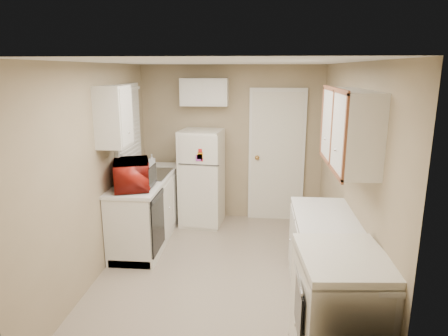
{
  "coord_description": "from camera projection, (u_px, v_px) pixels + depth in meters",
  "views": [
    {
      "loc": [
        0.41,
        -4.23,
        2.33
      ],
      "look_at": [
        0.0,
        0.5,
        1.15
      ],
      "focal_mm": 32.0,
      "sensor_mm": 36.0,
      "label": 1
    }
  ],
  "objects": [
    {
      "name": "floor",
      "position": [
        220.0,
        273.0,
        4.69
      ],
      "size": [
        3.8,
        3.8,
        0.0
      ],
      "primitive_type": "plane",
      "color": "#B1A08C",
      "rests_on": "ground"
    },
    {
      "name": "ceiling",
      "position": [
        220.0,
        62.0,
        4.11
      ],
      "size": [
        3.8,
        3.8,
        0.0
      ],
      "primitive_type": "plane",
      "color": "white",
      "rests_on": "floor"
    },
    {
      "name": "wall_left",
      "position": [
        97.0,
        172.0,
        4.52
      ],
      "size": [
        3.8,
        3.8,
        0.0
      ],
      "primitive_type": "plane",
      "color": "tan",
      "rests_on": "floor"
    },
    {
      "name": "wall_right",
      "position": [
        350.0,
        177.0,
        4.28
      ],
      "size": [
        3.8,
        3.8,
        0.0
      ],
      "primitive_type": "plane",
      "color": "tan",
      "rests_on": "floor"
    },
    {
      "name": "wall_back",
      "position": [
        232.0,
        143.0,
        6.24
      ],
      "size": [
        2.8,
        2.8,
        0.0
      ],
      "primitive_type": "plane",
      "color": "tan",
      "rests_on": "floor"
    },
    {
      "name": "wall_front",
      "position": [
        192.0,
        250.0,
        2.56
      ],
      "size": [
        2.8,
        2.8,
        0.0
      ],
      "primitive_type": "plane",
      "color": "tan",
      "rests_on": "floor"
    },
    {
      "name": "left_counter",
      "position": [
        148.0,
        208.0,
        5.54
      ],
      "size": [
        0.6,
        1.8,
        0.9
      ],
      "primitive_type": "cube",
      "color": "silver",
      "rests_on": "floor"
    },
    {
      "name": "dishwasher",
      "position": [
        157.0,
        222.0,
        4.93
      ],
      "size": [
        0.03,
        0.58,
        0.72
      ],
      "primitive_type": "cube",
      "color": "black",
      "rests_on": "floor"
    },
    {
      "name": "sink",
      "position": [
        149.0,
        177.0,
        5.59
      ],
      "size": [
        0.54,
        0.74,
        0.16
      ],
      "primitive_type": "cube",
      "color": "gray",
      "rests_on": "left_counter"
    },
    {
      "name": "microwave",
      "position": [
        132.0,
        176.0,
        4.91
      ],
      "size": [
        0.69,
        0.52,
        0.41
      ],
      "primitive_type": "imported",
      "rotation": [
        0.0,
        0.0,
        1.89
      ],
      "color": "maroon",
      "rests_on": "left_counter"
    },
    {
      "name": "soap_bottle",
      "position": [
        152.0,
        162.0,
        5.9
      ],
      "size": [
        0.11,
        0.12,
        0.21
      ],
      "primitive_type": "imported",
      "rotation": [
        0.0,
        0.0,
        0.22
      ],
      "color": "silver",
      "rests_on": "left_counter"
    },
    {
      "name": "window_blinds",
      "position": [
        128.0,
        124.0,
        5.43
      ],
      "size": [
        0.1,
        0.98,
        1.08
      ],
      "primitive_type": "cube",
      "color": "silver",
      "rests_on": "wall_left"
    },
    {
      "name": "upper_cabinet_left",
      "position": [
        113.0,
        117.0,
        4.57
      ],
      "size": [
        0.3,
        0.45,
        0.7
      ],
      "primitive_type": "cube",
      "color": "silver",
      "rests_on": "wall_left"
    },
    {
      "name": "refrigerator",
      "position": [
        202.0,
        178.0,
        6.05
      ],
      "size": [
        0.67,
        0.65,
        1.46
      ],
      "primitive_type": "cube",
      "rotation": [
        0.0,
        0.0,
        -0.12
      ],
      "color": "silver",
      "rests_on": "floor"
    },
    {
      "name": "cabinet_over_fridge",
      "position": [
        204.0,
        92.0,
        5.93
      ],
      "size": [
        0.7,
        0.3,
        0.4
      ],
      "primitive_type": "cube",
      "color": "silver",
      "rests_on": "wall_back"
    },
    {
      "name": "interior_door",
      "position": [
        276.0,
        156.0,
        6.18
      ],
      "size": [
        0.86,
        0.06,
        2.08
      ],
      "primitive_type": "cube",
      "color": "silver",
      "rests_on": "floor"
    },
    {
      "name": "right_counter",
      "position": [
        329.0,
        277.0,
        3.71
      ],
      "size": [
        0.6,
        2.0,
        0.9
      ],
      "primitive_type": "cube",
      "color": "silver",
      "rests_on": "floor"
    },
    {
      "name": "stove",
      "position": [
        340.0,
        311.0,
        3.12
      ],
      "size": [
        0.72,
        0.86,
        0.98
      ],
      "primitive_type": "cube",
      "rotation": [
        0.0,
        0.0,
        0.08
      ],
      "color": "silver",
      "rests_on": "floor"
    },
    {
      "name": "upper_cabinet_right",
      "position": [
        350.0,
        128.0,
        3.67
      ],
      "size": [
        0.3,
        1.2,
        0.7
      ],
      "primitive_type": "cube",
      "color": "silver",
      "rests_on": "wall_right"
    }
  ]
}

